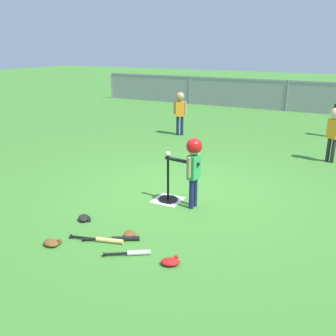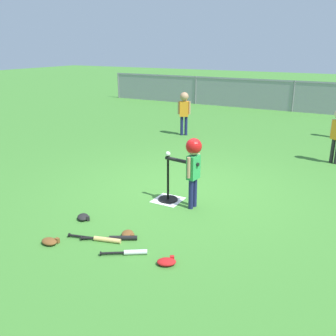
% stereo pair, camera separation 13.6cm
% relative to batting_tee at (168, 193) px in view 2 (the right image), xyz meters
% --- Properties ---
extents(ground_plane, '(60.00, 60.00, 0.00)m').
position_rel_batting_tee_xyz_m(ground_plane, '(0.03, 0.51, -0.12)').
color(ground_plane, '#3D7A2D').
extents(home_plate, '(0.44, 0.44, 0.01)m').
position_rel_batting_tee_xyz_m(home_plate, '(0.00, -0.00, -0.12)').
color(home_plate, white).
rests_on(home_plate, ground_plane).
extents(batting_tee, '(0.32, 0.32, 0.75)m').
position_rel_batting_tee_xyz_m(batting_tee, '(0.00, 0.00, 0.00)').
color(batting_tee, black).
rests_on(batting_tee, ground_plane).
extents(baseball_on_tee, '(0.07, 0.07, 0.07)m').
position_rel_batting_tee_xyz_m(baseball_on_tee, '(0.00, -0.00, 0.66)').
color(baseball_on_tee, white).
rests_on(baseball_on_tee, batting_tee).
extents(batter_child, '(0.63, 0.31, 1.10)m').
position_rel_batting_tee_xyz_m(batter_child, '(0.46, -0.06, 0.66)').
color(batter_child, '#191E4C').
rests_on(batter_child, ground_plane).
extents(fielder_near_left, '(0.33, 0.23, 1.18)m').
position_rel_batting_tee_xyz_m(fielder_near_left, '(-1.82, 4.20, 0.64)').
color(fielder_near_left, '#191E4C').
rests_on(fielder_near_left, ground_plane).
extents(spare_bat_silver, '(0.50, 0.35, 0.06)m').
position_rel_batting_tee_xyz_m(spare_bat_silver, '(0.40, -1.66, -0.09)').
color(spare_bat_silver, silver).
rests_on(spare_bat_silver, ground_plane).
extents(spare_bat_wood, '(0.71, 0.25, 0.06)m').
position_rel_batting_tee_xyz_m(spare_bat_wood, '(-0.10, -1.57, -0.09)').
color(spare_bat_wood, '#DBB266').
rests_on(spare_bat_wood, ground_plane).
extents(spare_bat_black, '(0.66, 0.41, 0.06)m').
position_rel_batting_tee_xyz_m(spare_bat_black, '(0.06, -1.45, -0.09)').
color(spare_bat_black, black).
rests_on(spare_bat_black, ground_plane).
extents(glove_by_plate, '(0.25, 0.27, 0.07)m').
position_rel_batting_tee_xyz_m(glove_by_plate, '(0.12, -1.31, -0.09)').
color(glove_by_plate, brown).
rests_on(glove_by_plate, ground_plane).
extents(glove_near_bats, '(0.23, 0.18, 0.07)m').
position_rel_batting_tee_xyz_m(glove_near_bats, '(-0.64, -1.95, -0.09)').
color(glove_near_bats, brown).
rests_on(glove_near_bats, ground_plane).
extents(glove_tossed_aside, '(0.27, 0.27, 0.07)m').
position_rel_batting_tee_xyz_m(glove_tossed_aside, '(-0.73, -1.20, -0.09)').
color(glove_tossed_aside, black).
rests_on(glove_tossed_aside, ground_plane).
extents(glove_outfield_drop, '(0.27, 0.25, 0.07)m').
position_rel_batting_tee_xyz_m(glove_outfield_drop, '(0.89, -1.63, -0.09)').
color(glove_outfield_drop, '#B21919').
rests_on(glove_outfield_drop, ground_plane).
extents(outfield_fence, '(16.06, 0.06, 1.15)m').
position_rel_batting_tee_xyz_m(outfield_fence, '(0.03, 9.58, 0.49)').
color(outfield_fence, slate).
rests_on(outfield_fence, ground_plane).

